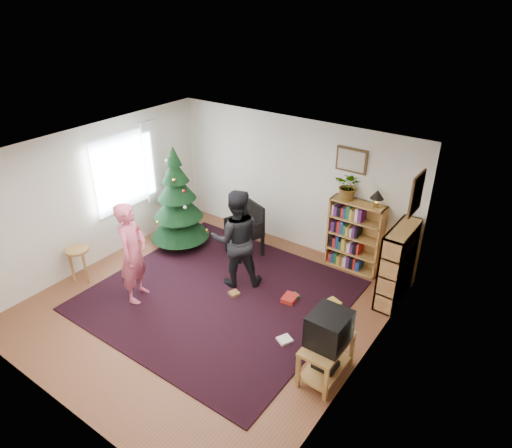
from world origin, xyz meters
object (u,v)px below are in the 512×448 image
Objects in this scene: tv_stand at (326,356)px; person_standing at (133,253)px; potted_plant at (349,186)px; bookshelf_right at (397,264)px; table_lamp at (377,196)px; christmas_tree at (178,206)px; person_by_chair at (236,239)px; crt_tv at (329,329)px; armchair at (248,227)px; picture_back at (352,160)px; bookshelf_back at (355,235)px; stool at (78,256)px; picture_right at (417,194)px.

tv_stand is 3.31m from person_standing.
potted_plant is (-1.01, 2.55, 1.23)m from tv_stand.
bookshelf_right is 1.14m from table_lamp.
christmas_tree is at bearing -157.28° from potted_plant.
person_by_chair reaches higher than table_lamp.
person_by_chair reaches higher than person_standing.
person_standing is 3.68m from potted_plant.
crt_tv is (-0.00, 0.00, 0.45)m from tv_stand.
christmas_tree reaches higher than armchair.
picture_back reaches higher than table_lamp.
person_by_chair is (-1.40, -1.56, 0.20)m from bookshelf_back.
person_by_chair is at bearing -12.19° from christmas_tree.
bookshelf_right is (0.93, -0.46, 0.00)m from bookshelf_back.
tv_stand is 1.63× the size of potted_plant.
bookshelf_back and bookshelf_right have the same top height.
person_by_chair is 2.08m from potted_plant.
armchair is 2.03m from potted_plant.
tv_stand is 1.29× the size of stool.
armchair is 2.99m from stool.
picture_back is 3.12m from crt_tv.
crt_tv is 0.30× the size of person_standing.
person_by_chair is at bearing -158.47° from picture_right.
potted_plant reaches higher than stool.
picture_back is at bearing 166.53° from table_lamp.
person_by_chair is 3.46× the size of potted_plant.
potted_plant is at bearing -166.67° from person_by_chair.
bookshelf_back is 4.30× the size of table_lamp.
picture_back reaches higher than potted_plant.
person_standing is at bearing -175.11° from crt_tv.
picture_right reaches higher than tv_stand.
picture_back is 1.85m from bookshelf_right.
potted_plant is at bearing 154.93° from picture_right.
person_standing is at bearing -83.90° from armchair.
person_standing is (-2.45, -2.83, 0.18)m from bookshelf_back.
tv_stand is 2.68× the size of table_lamp.
stool is at bearing -142.02° from table_lamp.
picture_back is 1.09× the size of crt_tv.
person_by_chair is (2.22, 1.50, 0.37)m from stool.
armchair is at bearing -103.10° from person_by_chair.
picture_back is 0.68× the size of tv_stand.
stool is at bearing -173.44° from crt_tv.
potted_plant is (-0.20, 0.00, 0.88)m from bookshelf_back.
picture_back is 2.26m from armchair.
christmas_tree is at bearing -158.63° from bookshelf_back.
bookshelf_right is 0.77× the size of person_standing.
christmas_tree reaches higher than bookshelf_back.
person_standing is (-3.51, -2.24, -1.10)m from picture_right.
picture_back reaches higher than person_standing.
crt_tv reaches higher than tv_stand.
person_standing is at bearing 125.05° from bookshelf_right.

